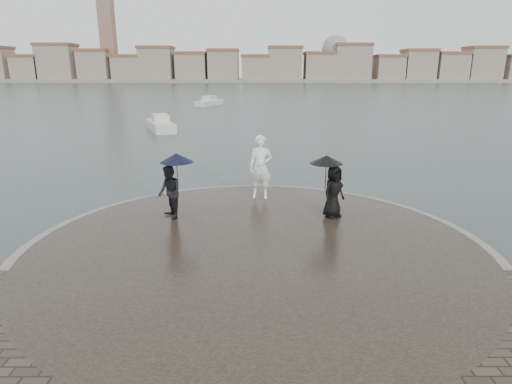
{
  "coord_description": "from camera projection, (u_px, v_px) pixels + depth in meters",
  "views": [
    {
      "loc": [
        -0.01,
        -7.01,
        4.86
      ],
      "look_at": [
        0.0,
        4.8,
        1.45
      ],
      "focal_mm": 30.0,
      "sensor_mm": 36.0,
      "label": 1
    }
  ],
  "objects": [
    {
      "name": "quay_tip",
      "position": [
        256.0,
        251.0,
        11.4
      ],
      "size": [
        11.9,
        11.9,
        0.36
      ],
      "primitive_type": "cylinder",
      "color": "#2D261E",
      "rests_on": "ground"
    },
    {
      "name": "visitor_left",
      "position": [
        171.0,
        183.0,
        13.12
      ],
      "size": [
        1.25,
        1.14,
        2.04
      ],
      "color": "black",
      "rests_on": "quay_tip"
    },
    {
      "name": "far_skyline",
      "position": [
        239.0,
        67.0,
        160.94
      ],
      "size": [
        260.0,
        20.0,
        37.0
      ],
      "color": "gray",
      "rests_on": "ground"
    },
    {
      "name": "visitor_right",
      "position": [
        331.0,
        182.0,
        13.25
      ],
      "size": [
        1.25,
        1.08,
        1.95
      ],
      "color": "black",
      "rests_on": "quay_tip"
    },
    {
      "name": "ground",
      "position": [
        256.0,
        336.0,
        8.09
      ],
      "size": [
        400.0,
        400.0,
        0.0
      ],
      "primitive_type": "plane",
      "color": "#2B3835",
      "rests_on": "ground"
    },
    {
      "name": "boats",
      "position": [
        191.0,
        111.0,
        47.07
      ],
      "size": [
        5.01,
        30.48,
        1.5
      ],
      "color": "silver",
      "rests_on": "ground"
    },
    {
      "name": "statue",
      "position": [
        261.0,
        167.0,
        15.22
      ],
      "size": [
        0.91,
        0.67,
        2.27
      ],
      "primitive_type": "imported",
      "rotation": [
        0.0,
        0.0,
        -0.16
      ],
      "color": "white",
      "rests_on": "quay_tip"
    },
    {
      "name": "kerb_ring",
      "position": [
        256.0,
        252.0,
        11.4
      ],
      "size": [
        12.5,
        12.5,
        0.32
      ],
      "primitive_type": "cylinder",
      "color": "gray",
      "rests_on": "ground"
    }
  ]
}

